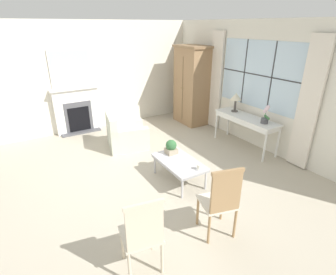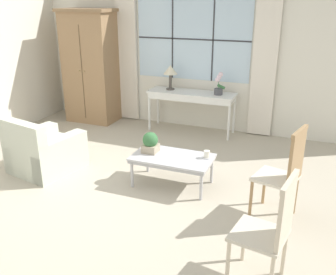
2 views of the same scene
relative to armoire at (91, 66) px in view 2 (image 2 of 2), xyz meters
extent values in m
plane|color=#B2A893|center=(1.96, -2.64, -1.09)|extent=(14.00, 14.00, 0.00)
cube|color=silver|center=(1.96, 0.39, 0.31)|extent=(7.20, 0.06, 2.80)
cube|color=silver|center=(1.96, 0.36, 0.56)|extent=(2.14, 0.01, 1.46)
cube|color=#2D2D33|center=(1.58, 0.35, 0.56)|extent=(0.02, 0.02, 1.46)
cube|color=#2D2D33|center=(2.35, 0.35, 0.56)|extent=(0.02, 0.02, 1.46)
cube|color=#2D2D33|center=(1.96, 0.35, 0.56)|extent=(2.14, 0.02, 0.02)
cube|color=silver|center=(0.64, 0.31, 0.19)|extent=(0.42, 0.06, 2.53)
cube|color=silver|center=(3.28, 0.31, 0.19)|extent=(0.42, 0.06, 2.53)
cube|color=#93704C|center=(0.00, 0.00, -0.04)|extent=(0.96, 0.62, 2.11)
cube|color=olive|center=(0.00, 0.00, 1.05)|extent=(1.04, 0.68, 0.06)
cube|color=brown|center=(0.00, -0.31, -0.08)|extent=(0.01, 0.01, 1.77)
sphere|color=#997F4C|center=(-0.05, -0.32, -0.04)|extent=(0.03, 0.03, 0.03)
sphere|color=#997F4C|center=(0.05, -0.32, -0.04)|extent=(0.03, 0.03, 0.03)
cube|color=white|center=(2.07, 0.05, -0.36)|extent=(1.59, 0.50, 0.03)
cube|color=white|center=(2.07, 0.05, -0.42)|extent=(1.53, 0.48, 0.10)
cylinder|color=white|center=(1.31, -0.15, -0.73)|extent=(0.04, 0.04, 0.72)
cylinder|color=white|center=(2.82, -0.15, -0.73)|extent=(0.04, 0.04, 0.72)
cylinder|color=white|center=(1.31, 0.26, -0.73)|extent=(0.04, 0.04, 0.72)
cylinder|color=white|center=(2.82, 0.26, -0.73)|extent=(0.04, 0.04, 0.72)
cylinder|color=#4C4742|center=(1.63, 0.10, -0.33)|extent=(0.15, 0.15, 0.02)
cylinder|color=#4C4742|center=(1.63, 0.10, -0.18)|extent=(0.05, 0.05, 0.27)
cone|color=beige|center=(1.63, 0.10, 0.03)|extent=(0.26, 0.26, 0.16)
cylinder|color=#4C4C51|center=(2.56, 0.05, -0.29)|extent=(0.15, 0.15, 0.11)
cylinder|color=#336638|center=(2.56, 0.05, -0.09)|extent=(0.01, 0.01, 0.28)
cube|color=#336638|center=(2.61, 0.05, -0.19)|extent=(0.15, 0.02, 0.09)
sphere|color=silver|center=(2.53, 0.06, -0.08)|extent=(0.08, 0.08, 0.08)
sphere|color=silver|center=(2.56, 0.06, -0.03)|extent=(0.08, 0.08, 0.08)
sphere|color=silver|center=(2.59, 0.06, 0.02)|extent=(0.08, 0.08, 0.08)
cube|color=beige|center=(0.64, -2.29, -0.89)|extent=(0.98, 1.01, 0.41)
cube|color=beige|center=(0.57, -2.63, -0.48)|extent=(0.84, 0.33, 0.41)
cube|color=beige|center=(0.34, -2.23, -0.82)|extent=(0.37, 0.88, 0.55)
cube|color=beige|center=(0.94, -2.35, -0.82)|extent=(0.37, 0.88, 0.55)
cube|color=beige|center=(3.85, -2.35, -0.61)|extent=(0.54, 0.54, 0.03)
cube|color=#9E7A51|center=(4.04, -2.40, -0.32)|extent=(0.14, 0.40, 0.55)
cube|color=#9E7A51|center=(4.04, -2.40, -0.02)|extent=(0.15, 0.43, 0.05)
cylinder|color=#9E7A51|center=(3.62, -2.49, -0.86)|extent=(0.04, 0.04, 0.47)
cylinder|color=#9E7A51|center=(3.71, -2.12, -0.86)|extent=(0.04, 0.04, 0.47)
cylinder|color=#9E7A51|center=(3.99, -2.58, -0.86)|extent=(0.04, 0.04, 0.47)
cylinder|color=#9E7A51|center=(4.08, -2.21, -0.86)|extent=(0.04, 0.04, 0.47)
cube|color=beige|center=(3.84, -3.48, -0.62)|extent=(0.51, 0.51, 0.03)
cube|color=beige|center=(4.04, -3.52, -0.34)|extent=(0.11, 0.40, 0.53)
cube|color=beige|center=(4.04, -3.52, -0.06)|extent=(0.11, 0.43, 0.05)
cylinder|color=beige|center=(3.62, -3.64, -0.86)|extent=(0.04, 0.04, 0.46)
cylinder|color=beige|center=(3.69, -3.26, -0.86)|extent=(0.04, 0.04, 0.46)
cylinder|color=beige|center=(4.06, -3.33, -0.86)|extent=(0.04, 0.04, 0.46)
cube|color=#BCBCC1|center=(2.51, -2.07, -0.69)|extent=(1.05, 0.60, 0.03)
cube|color=#A0A0A4|center=(2.51, -2.07, -0.72)|extent=(1.03, 0.58, 0.04)
cylinder|color=#BCBCC1|center=(2.03, -2.32, -0.90)|extent=(0.04, 0.04, 0.39)
cylinder|color=#BCBCC1|center=(2.98, -2.32, -0.90)|extent=(0.04, 0.04, 0.39)
cylinder|color=#BCBCC1|center=(2.03, -1.83, -0.90)|extent=(0.04, 0.04, 0.39)
cylinder|color=#BCBCC1|center=(2.98, -1.83, -0.90)|extent=(0.04, 0.04, 0.39)
cube|color=tan|center=(2.18, -2.04, -0.62)|extent=(0.20, 0.20, 0.11)
sphere|color=#336638|center=(2.18, -2.04, -0.50)|extent=(0.21, 0.21, 0.21)
cylinder|color=silver|center=(2.94, -1.96, -0.67)|extent=(0.11, 0.11, 0.01)
cylinder|color=white|center=(2.94, -1.96, -0.62)|extent=(0.08, 0.08, 0.09)
cylinder|color=black|center=(2.94, -1.96, -0.57)|extent=(0.00, 0.00, 0.01)
camera|label=1|loc=(5.98, -4.41, 1.59)|focal=28.00mm
camera|label=2|loc=(4.11, -6.28, 1.29)|focal=40.00mm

